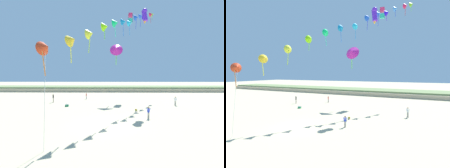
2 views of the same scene
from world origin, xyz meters
The scene contains 12 objects.
ground_plane centered at (0.00, 0.00, 0.00)m, with size 240.00×240.00×0.00m, color beige.
dune_ridge centered at (0.00, 38.61, 0.80)m, with size 120.00×11.69×1.60m.
person_near_left centered at (-5.32, 18.04, 0.89)m, with size 0.21×0.54×1.53m.
person_near_right centered at (-11.30, 13.73, 1.02)m, with size 0.34×0.59×1.76m.
person_mid_center centered at (5.57, 2.45, 0.86)m, with size 0.52×0.20×1.48m.
person_far_left centered at (12.49, 11.07, 0.94)m, with size 0.56×0.27×1.63m.
kite_banner_string centered at (3.97, 10.57, 15.20)m, with size 17.13×33.34×23.24m.
large_kite_low_lead centered at (6.87, 12.02, 16.68)m, with size 1.50×1.57×2.84m.
large_kite_mid_trail centered at (1.60, 15.24, 11.15)m, with size 2.86×2.11×4.84m.
large_kite_high_solo centered at (5.56, 24.98, 21.13)m, with size 1.09×1.09×2.46m.
beach_cooler centered at (-7.21, 9.69, 0.21)m, with size 0.58×0.41×0.46m.
beach_ball centered at (4.57, 6.37, 0.18)m, with size 0.36×0.36×0.36m.
Camera 1 is at (1.17, -16.51, 5.43)m, focal length 24.00 mm.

